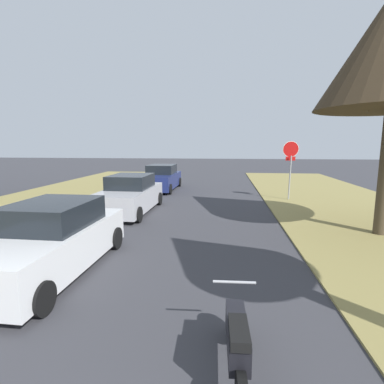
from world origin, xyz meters
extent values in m
cylinder|color=#9EA0A5|center=(4.87, 15.60, 1.17)|extent=(0.07, 0.25, 2.25)
cylinder|color=white|center=(4.87, 15.71, 2.62)|extent=(0.81, 0.13, 0.80)
cylinder|color=red|center=(4.87, 15.71, 2.62)|extent=(0.76, 0.14, 0.76)
cube|color=red|center=(4.87, 15.67, 2.14)|extent=(0.48, 0.08, 0.20)
cylinder|color=#473B2A|center=(6.36, 10.26, 4.42)|extent=(1.08, 0.51, 1.19)
cube|color=white|center=(-2.28, 6.04, 0.59)|extent=(1.88, 4.43, 0.85)
cube|color=black|center=(-2.28, 6.26, 1.29)|extent=(1.63, 2.05, 0.56)
cylinder|color=black|center=(-1.44, 4.37, 0.30)|extent=(0.21, 0.60, 0.60)
cylinder|color=black|center=(-1.39, 7.67, 0.30)|extent=(0.21, 0.60, 0.60)
cylinder|color=black|center=(-3.13, 7.70, 0.30)|extent=(0.21, 0.60, 0.60)
cube|color=#BCBCC1|center=(-2.42, 12.12, 0.59)|extent=(1.88, 4.43, 0.85)
cube|color=black|center=(-2.41, 12.34, 1.29)|extent=(1.63, 2.05, 0.56)
cylinder|color=black|center=(-1.57, 10.45, 0.30)|extent=(0.21, 0.60, 0.60)
cylinder|color=black|center=(-3.31, 10.48, 0.30)|extent=(0.21, 0.60, 0.60)
cylinder|color=black|center=(-1.52, 13.75, 0.30)|extent=(0.21, 0.60, 0.60)
cylinder|color=black|center=(-3.26, 13.78, 0.30)|extent=(0.21, 0.60, 0.60)
cube|color=navy|center=(-2.42, 18.46, 0.59)|extent=(1.88, 4.43, 0.85)
cube|color=black|center=(-2.42, 18.68, 1.29)|extent=(1.63, 2.05, 0.56)
cylinder|color=black|center=(-1.58, 16.80, 0.30)|extent=(0.21, 0.60, 0.60)
cylinder|color=black|center=(-3.32, 16.82, 0.30)|extent=(0.21, 0.60, 0.60)
cylinder|color=black|center=(-1.53, 20.10, 0.30)|extent=(0.21, 0.60, 0.60)
cylinder|color=black|center=(-3.27, 20.12, 0.30)|extent=(0.21, 0.60, 0.60)
cylinder|color=black|center=(1.75, 4.09, 0.30)|extent=(0.12, 0.60, 0.60)
cube|color=black|center=(1.78, 3.37, 0.58)|extent=(0.28, 1.02, 0.36)
cube|color=black|center=(1.78, 3.12, 0.78)|extent=(0.24, 0.57, 0.12)
cylinder|color=#9EA0A5|center=(1.75, 3.99, 0.95)|extent=(0.60, 0.06, 0.04)
camera|label=1|loc=(1.60, 0.00, 2.87)|focal=28.03mm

